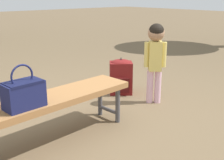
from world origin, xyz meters
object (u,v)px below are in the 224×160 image
(handbag, at_px, (24,93))
(child_standing, at_px, (155,51))
(backpack_large, at_px, (121,76))
(park_bench, at_px, (55,101))

(handbag, bearing_deg, child_standing, 3.94)
(handbag, relative_size, backpack_large, 0.71)
(handbag, distance_m, child_standing, 1.79)
(park_bench, bearing_deg, child_standing, 1.12)
(park_bench, bearing_deg, handbag, -164.07)
(park_bench, xyz_separation_m, handbag, (-0.33, -0.09, 0.18))
(handbag, bearing_deg, park_bench, 15.93)
(handbag, xyz_separation_m, child_standing, (1.78, 0.12, 0.10))
(park_bench, relative_size, handbag, 4.40)
(park_bench, distance_m, backpack_large, 1.50)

